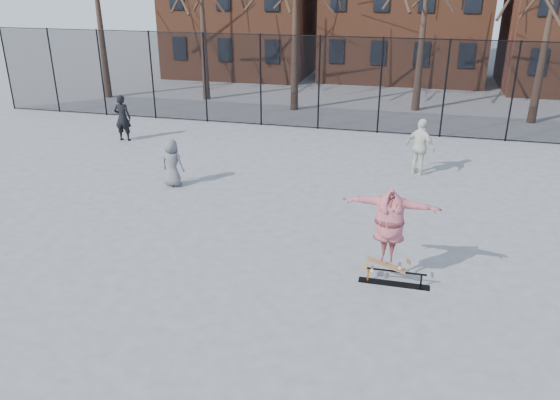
% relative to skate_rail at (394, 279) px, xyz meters
% --- Properties ---
extents(ground, '(100.00, 100.00, 0.00)m').
position_rel_skate_rail_xyz_m(ground, '(-2.62, -0.58, -0.13)').
color(ground, slate).
extents(skate_rail, '(1.55, 0.24, 0.34)m').
position_rel_skate_rail_xyz_m(skate_rail, '(0.00, 0.00, 0.00)').
color(skate_rail, black).
rests_on(skate_rail, ground).
extents(skateboard, '(0.94, 0.22, 0.11)m').
position_rel_skate_rail_xyz_m(skateboard, '(-0.20, 0.00, 0.26)').
color(skateboard, '#94603B').
rests_on(skateboard, skate_rail).
extents(skater, '(2.09, 0.65, 1.68)m').
position_rel_skate_rail_xyz_m(skater, '(-0.20, 0.00, 1.16)').
color(skater, '#55388D').
rests_on(skater, skateboard).
extents(bystander_grey, '(0.80, 0.57, 1.53)m').
position_rel_skate_rail_xyz_m(bystander_grey, '(-7.27, 4.42, 0.63)').
color(bystander_grey, '#5C5C60').
rests_on(bystander_grey, ground).
extents(bystander_black, '(0.72, 0.51, 1.87)m').
position_rel_skate_rail_xyz_m(bystander_black, '(-11.40, 8.73, 0.80)').
color(bystander_black, black).
rests_on(bystander_black, ground).
extents(bystander_white, '(1.18, 1.05, 1.92)m').
position_rel_skate_rail_xyz_m(bystander_white, '(0.39, 7.49, 0.83)').
color(bystander_white, silver).
rests_on(bystander_white, ground).
extents(fence, '(34.03, 0.07, 4.00)m').
position_rel_skate_rail_xyz_m(fence, '(-2.63, 12.42, 1.92)').
color(fence, black).
rests_on(fence, ground).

